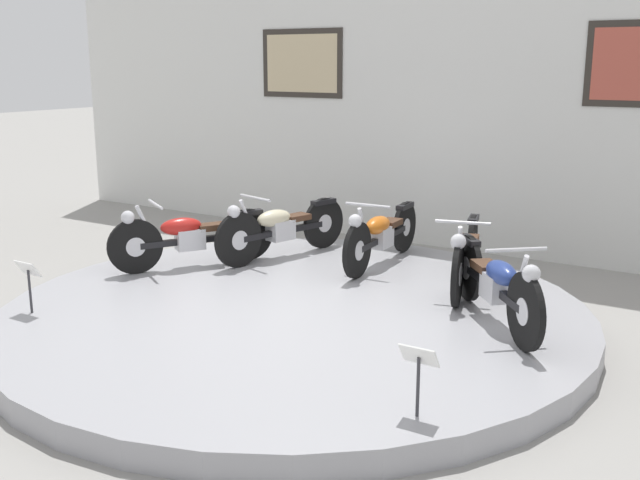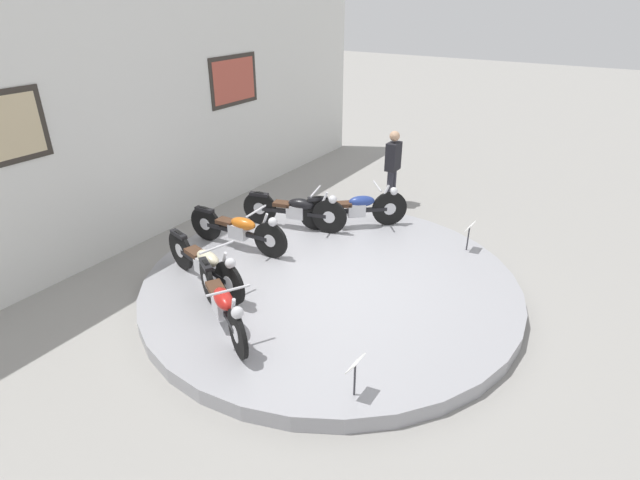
{
  "view_description": "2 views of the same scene",
  "coord_description": "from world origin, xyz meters",
  "px_view_note": "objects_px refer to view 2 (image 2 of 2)",
  "views": [
    {
      "loc": [
        3.9,
        -5.76,
        2.55
      ],
      "look_at": [
        0.07,
        0.35,
        0.82
      ],
      "focal_mm": 42.0,
      "sensor_mm": 36.0,
      "label": 1
    },
    {
      "loc": [
        -5.69,
        -3.36,
        4.18
      ],
      "look_at": [
        0.19,
        0.31,
        0.7
      ],
      "focal_mm": 28.0,
      "sensor_mm": 36.0,
      "label": 2
    }
  ],
  "objects_px": {
    "motorcycle_orange": "(239,229)",
    "motorcycle_blue": "(356,207)",
    "info_placard_front_left": "(355,368)",
    "visitor_standing": "(393,164)",
    "motorcycle_cream": "(205,263)",
    "motorcycle_black": "(296,209)",
    "motorcycle_red": "(222,302)",
    "info_placard_front_centre": "(469,230)"
  },
  "relations": [
    {
      "from": "motorcycle_orange",
      "to": "motorcycle_blue",
      "type": "height_order",
      "value": "motorcycle_blue"
    },
    {
      "from": "info_placard_front_left",
      "to": "visitor_standing",
      "type": "bearing_deg",
      "value": 20.98
    },
    {
      "from": "motorcycle_orange",
      "to": "motorcycle_cream",
      "type": "bearing_deg",
      "value": -163.25
    },
    {
      "from": "motorcycle_orange",
      "to": "motorcycle_black",
      "type": "bearing_deg",
      "value": -16.82
    },
    {
      "from": "motorcycle_blue",
      "to": "motorcycle_black",
      "type": "bearing_deg",
      "value": 125.69
    },
    {
      "from": "info_placard_front_left",
      "to": "visitor_standing",
      "type": "distance_m",
      "value": 6.08
    },
    {
      "from": "motorcycle_red",
      "to": "motorcycle_blue",
      "type": "distance_m",
      "value": 3.64
    },
    {
      "from": "motorcycle_red",
      "to": "visitor_standing",
      "type": "height_order",
      "value": "visitor_standing"
    },
    {
      "from": "motorcycle_red",
      "to": "info_placard_front_left",
      "type": "bearing_deg",
      "value": -95.17
    },
    {
      "from": "motorcycle_red",
      "to": "motorcycle_black",
      "type": "xyz_separation_m",
      "value": [
        2.99,
        0.9,
        0.01
      ]
    },
    {
      "from": "motorcycle_red",
      "to": "motorcycle_cream",
      "type": "distance_m",
      "value": 1.11
    },
    {
      "from": "info_placard_front_centre",
      "to": "info_placard_front_left",
      "type": "bearing_deg",
      "value": 180.0
    },
    {
      "from": "motorcycle_orange",
      "to": "motorcycle_black",
      "type": "height_order",
      "value": "motorcycle_black"
    },
    {
      "from": "motorcycle_orange",
      "to": "motorcycle_blue",
      "type": "bearing_deg",
      "value": -34.56
    },
    {
      "from": "motorcycle_red",
      "to": "info_placard_front_centre",
      "type": "bearing_deg",
      "value": -28.07
    },
    {
      "from": "info_placard_front_left",
      "to": "info_placard_front_centre",
      "type": "relative_size",
      "value": 1.0
    },
    {
      "from": "motorcycle_red",
      "to": "visitor_standing",
      "type": "relative_size",
      "value": 1.06
    },
    {
      "from": "motorcycle_red",
      "to": "motorcycle_black",
      "type": "bearing_deg",
      "value": 16.8
    },
    {
      "from": "motorcycle_orange",
      "to": "info_placard_front_left",
      "type": "relative_size",
      "value": 3.86
    },
    {
      "from": "visitor_standing",
      "to": "info_placard_front_centre",
      "type": "bearing_deg",
      "value": -127.42
    },
    {
      "from": "motorcycle_orange",
      "to": "info_placard_front_centre",
      "type": "xyz_separation_m",
      "value": [
        2.0,
        -3.3,
        -0.01
      ]
    },
    {
      "from": "motorcycle_black",
      "to": "motorcycle_blue",
      "type": "xyz_separation_m",
      "value": [
        0.65,
        -0.9,
        0.01
      ]
    },
    {
      "from": "motorcycle_orange",
      "to": "motorcycle_blue",
      "type": "xyz_separation_m",
      "value": [
        1.82,
        -1.25,
        0.01
      ]
    },
    {
      "from": "motorcycle_red",
      "to": "info_placard_front_centre",
      "type": "relative_size",
      "value": 3.34
    },
    {
      "from": "visitor_standing",
      "to": "motorcycle_blue",
      "type": "bearing_deg",
      "value": -175.98
    },
    {
      "from": "motorcycle_black",
      "to": "motorcycle_cream",
      "type": "bearing_deg",
      "value": 180.0
    },
    {
      "from": "motorcycle_blue",
      "to": "info_placard_front_centre",
      "type": "distance_m",
      "value": 2.05
    },
    {
      "from": "info_placard_front_centre",
      "to": "motorcycle_red",
      "type": "bearing_deg",
      "value": 151.93
    },
    {
      "from": "motorcycle_black",
      "to": "visitor_standing",
      "type": "height_order",
      "value": "visitor_standing"
    },
    {
      "from": "motorcycle_cream",
      "to": "info_placard_front_centre",
      "type": "bearing_deg",
      "value": -42.78
    },
    {
      "from": "info_placard_front_left",
      "to": "info_placard_front_centre",
      "type": "xyz_separation_m",
      "value": [
        4.0,
        0.0,
        0.0
      ]
    },
    {
      "from": "motorcycle_red",
      "to": "motorcycle_cream",
      "type": "xyz_separation_m",
      "value": [
        0.64,
        0.9,
        0.01
      ]
    },
    {
      "from": "motorcycle_black",
      "to": "motorcycle_blue",
      "type": "height_order",
      "value": "motorcycle_blue"
    },
    {
      "from": "motorcycle_cream",
      "to": "visitor_standing",
      "type": "bearing_deg",
      "value": -9.03
    },
    {
      "from": "motorcycle_blue",
      "to": "info_placard_front_left",
      "type": "relative_size",
      "value": 3.03
    },
    {
      "from": "motorcycle_cream",
      "to": "info_placard_front_centre",
      "type": "distance_m",
      "value": 4.33
    },
    {
      "from": "motorcycle_cream",
      "to": "info_placard_front_centre",
      "type": "relative_size",
      "value": 3.8
    },
    {
      "from": "motorcycle_cream",
      "to": "info_placard_front_left",
      "type": "bearing_deg",
      "value": -105.67
    },
    {
      "from": "info_placard_front_left",
      "to": "motorcycle_blue",
      "type": "bearing_deg",
      "value": 28.11
    },
    {
      "from": "motorcycle_blue",
      "to": "motorcycle_red",
      "type": "bearing_deg",
      "value": -179.91
    },
    {
      "from": "motorcycle_black",
      "to": "info_placard_front_centre",
      "type": "bearing_deg",
      "value": -74.33
    },
    {
      "from": "motorcycle_red",
      "to": "motorcycle_cream",
      "type": "height_order",
      "value": "motorcycle_cream"
    }
  ]
}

